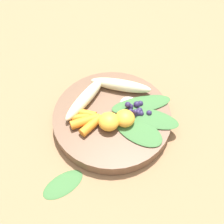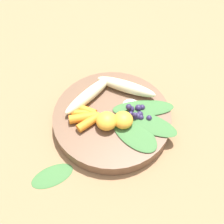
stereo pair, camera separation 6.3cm
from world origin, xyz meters
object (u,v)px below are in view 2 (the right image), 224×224
bowl (112,119)px  kale_leaf_stray (52,176)px  banana_peeled_left (89,95)px  orange_segment_near (123,120)px  banana_peeled_right (126,87)px

bowl → kale_leaf_stray: bowl is taller
bowl → banana_peeled_left: (-0.04, 0.06, 0.03)m
bowl → orange_segment_near: bearing=-59.9°
bowl → kale_leaf_stray: size_ratio=3.00×
banana_peeled_right → orange_segment_near: 0.09m
banana_peeled_right → kale_leaf_stray: 0.25m
orange_segment_near → kale_leaf_stray: size_ratio=0.48×
orange_segment_near → kale_leaf_stray: orange_segment_near is taller
banana_peeled_left → kale_leaf_stray: 0.19m
banana_peeled_left → orange_segment_near: bearing=89.1°
banana_peeled_left → orange_segment_near: size_ratio=3.40×
banana_peeled_left → kale_leaf_stray: (-0.10, -0.15, -0.04)m
banana_peeled_left → banana_peeled_right: 0.09m
banana_peeled_left → banana_peeled_right: (0.09, 0.01, 0.00)m
bowl → kale_leaf_stray: 0.18m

